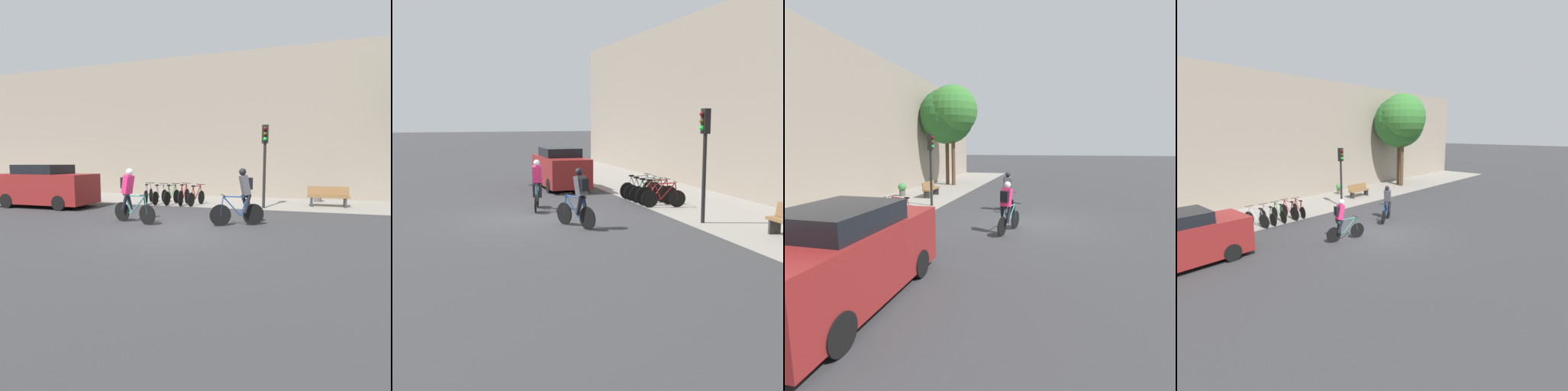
% 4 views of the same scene
% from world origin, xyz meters
% --- Properties ---
extents(ground, '(200.00, 200.00, 0.00)m').
position_xyz_m(ground, '(0.00, 0.00, 0.00)').
color(ground, '#333335').
extents(kerb_strip, '(44.00, 4.50, 0.01)m').
position_xyz_m(kerb_strip, '(0.00, 6.75, 0.00)').
color(kerb_strip, gray).
rests_on(kerb_strip, ground).
extents(building_facade, '(44.00, 0.60, 7.95)m').
position_xyz_m(building_facade, '(0.00, 9.30, 3.97)').
color(building_facade, gray).
rests_on(building_facade, ground).
extents(cyclist_pink, '(1.68, 0.62, 1.76)m').
position_xyz_m(cyclist_pink, '(-1.77, 0.68, 0.95)').
color(cyclist_pink, black).
rests_on(cyclist_pink, ground).
extents(cyclist_grey, '(1.58, 0.78, 1.78)m').
position_xyz_m(cyclist_grey, '(1.83, 1.20, 0.95)').
color(cyclist_grey, black).
rests_on(cyclist_grey, ground).
extents(parked_bike_0, '(0.51, 1.70, 0.97)m').
position_xyz_m(parked_bike_0, '(-3.17, 5.12, 0.40)').
color(parked_bike_0, black).
rests_on(parked_bike_0, ground).
extents(parked_bike_1, '(0.46, 1.65, 0.95)m').
position_xyz_m(parked_bike_1, '(-2.57, 5.12, 0.39)').
color(parked_bike_1, black).
rests_on(parked_bike_1, ground).
extents(parked_bike_2, '(0.46, 1.63, 0.96)m').
position_xyz_m(parked_bike_2, '(-1.98, 5.12, 0.39)').
color(parked_bike_2, black).
rests_on(parked_bike_2, ground).
extents(parked_bike_3, '(0.46, 1.68, 0.99)m').
position_xyz_m(parked_bike_3, '(-1.38, 5.12, 0.41)').
color(parked_bike_3, black).
rests_on(parked_bike_3, ground).
extents(parked_bike_4, '(0.49, 1.61, 0.95)m').
position_xyz_m(parked_bike_4, '(-0.78, 5.12, 0.38)').
color(parked_bike_4, black).
rests_on(parked_bike_4, ground).
extents(traffic_light_pole, '(0.26, 0.30, 3.50)m').
position_xyz_m(traffic_light_pole, '(2.23, 5.05, 2.43)').
color(traffic_light_pole, black).
rests_on(traffic_light_pole, ground).
extents(parked_car, '(4.30, 1.84, 1.85)m').
position_xyz_m(parked_car, '(-7.03, 2.87, 0.90)').
color(parked_car, maroon).
rests_on(parked_car, ground).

